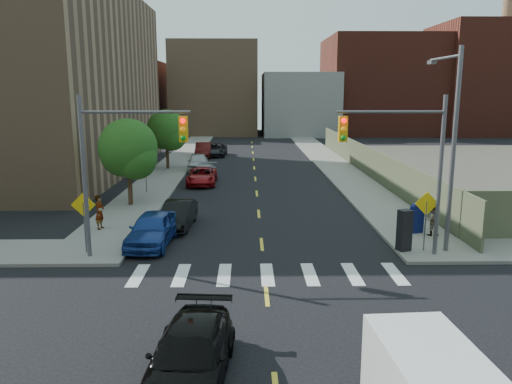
{
  "coord_description": "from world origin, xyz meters",
  "views": [
    {
      "loc": [
        -0.68,
        -14.7,
        7.14
      ],
      "look_at": [
        -0.22,
        10.65,
        2.0
      ],
      "focal_mm": 35.0,
      "sensor_mm": 36.0,
      "label": 1
    }
  ],
  "objects_px": {
    "parked_car_grey": "(216,150)",
    "payphone": "(404,230)",
    "parked_car_blue": "(152,229)",
    "parked_car_red": "(202,176)",
    "pedestrian_west": "(100,212)",
    "pedestrian_east": "(432,220)",
    "parked_car_maroon": "(203,150)",
    "black_sedan": "(190,356)",
    "parked_car_white": "(198,162)",
    "parked_car_silver": "(204,173)",
    "mailbox": "(416,218)",
    "parked_car_black": "(178,215)"
  },
  "relations": [
    {
      "from": "parked_car_blue",
      "to": "parked_car_white",
      "type": "height_order",
      "value": "parked_car_blue"
    },
    {
      "from": "parked_car_grey",
      "to": "payphone",
      "type": "relative_size",
      "value": 2.67
    },
    {
      "from": "parked_car_silver",
      "to": "pedestrian_east",
      "type": "relative_size",
      "value": 2.95
    },
    {
      "from": "parked_car_black",
      "to": "parked_car_red",
      "type": "height_order",
      "value": "parked_car_black"
    },
    {
      "from": "parked_car_silver",
      "to": "pedestrian_west",
      "type": "bearing_deg",
      "value": -100.83
    },
    {
      "from": "parked_car_silver",
      "to": "parked_car_maroon",
      "type": "bearing_deg",
      "value": 99.52
    },
    {
      "from": "parked_car_silver",
      "to": "parked_car_grey",
      "type": "distance_m",
      "value": 15.94
    },
    {
      "from": "parked_car_grey",
      "to": "parked_car_blue",
      "type": "bearing_deg",
      "value": -89.18
    },
    {
      "from": "pedestrian_east",
      "to": "black_sedan",
      "type": "bearing_deg",
      "value": 49.92
    },
    {
      "from": "black_sedan",
      "to": "pedestrian_west",
      "type": "height_order",
      "value": "pedestrian_west"
    },
    {
      "from": "parked_car_red",
      "to": "parked_car_silver",
      "type": "relative_size",
      "value": 1.05
    },
    {
      "from": "parked_car_blue",
      "to": "pedestrian_east",
      "type": "distance_m",
      "value": 13.59
    },
    {
      "from": "parked_car_black",
      "to": "mailbox",
      "type": "relative_size",
      "value": 2.8
    },
    {
      "from": "pedestrian_west",
      "to": "pedestrian_east",
      "type": "distance_m",
      "value": 16.75
    },
    {
      "from": "parked_car_maroon",
      "to": "black_sedan",
      "type": "xyz_separation_m",
      "value": [
        3.38,
        -43.55,
        -0.09
      ]
    },
    {
      "from": "black_sedan",
      "to": "pedestrian_west",
      "type": "distance_m",
      "value": 15.04
    },
    {
      "from": "parked_car_silver",
      "to": "mailbox",
      "type": "relative_size",
      "value": 3.02
    },
    {
      "from": "parked_car_white",
      "to": "parked_car_maroon",
      "type": "xyz_separation_m",
      "value": [
        -0.34,
        9.75,
        0.0
      ]
    },
    {
      "from": "parked_car_blue",
      "to": "black_sedan",
      "type": "height_order",
      "value": "parked_car_blue"
    },
    {
      "from": "parked_car_maroon",
      "to": "payphone",
      "type": "bearing_deg",
      "value": -72.96
    },
    {
      "from": "mailbox",
      "to": "parked_car_white",
      "type": "bearing_deg",
      "value": 108.3
    },
    {
      "from": "parked_car_silver",
      "to": "parked_car_grey",
      "type": "bearing_deg",
      "value": 94.59
    },
    {
      "from": "parked_car_blue",
      "to": "payphone",
      "type": "xyz_separation_m",
      "value": [
        11.45,
        -1.45,
        0.29
      ]
    },
    {
      "from": "parked_car_black",
      "to": "payphone",
      "type": "height_order",
      "value": "payphone"
    },
    {
      "from": "parked_car_maroon",
      "to": "pedestrian_east",
      "type": "bearing_deg",
      "value": -68.34
    },
    {
      "from": "parked_car_grey",
      "to": "pedestrian_east",
      "type": "relative_size",
      "value": 3.22
    },
    {
      "from": "parked_car_black",
      "to": "parked_car_white",
      "type": "distance_m",
      "value": 19.34
    },
    {
      "from": "parked_car_silver",
      "to": "black_sedan",
      "type": "xyz_separation_m",
      "value": [
        2.08,
        -28.5,
        0.04
      ]
    },
    {
      "from": "parked_car_grey",
      "to": "payphone",
      "type": "bearing_deg",
      "value": -70.62
    },
    {
      "from": "mailbox",
      "to": "parked_car_blue",
      "type": "bearing_deg",
      "value": 173.01
    },
    {
      "from": "payphone",
      "to": "pedestrian_west",
      "type": "bearing_deg",
      "value": 146.07
    },
    {
      "from": "parked_car_red",
      "to": "pedestrian_west",
      "type": "xyz_separation_m",
      "value": [
        -4.07,
        -13.22,
        0.38
      ]
    },
    {
      "from": "parked_car_grey",
      "to": "parked_car_black",
      "type": "bearing_deg",
      "value": -87.86
    },
    {
      "from": "parked_car_red",
      "to": "parked_car_grey",
      "type": "bearing_deg",
      "value": 89.39
    },
    {
      "from": "parked_car_blue",
      "to": "parked_car_maroon",
      "type": "distance_m",
      "value": 32.19
    },
    {
      "from": "parked_car_black",
      "to": "parked_car_white",
      "type": "height_order",
      "value": "parked_car_white"
    },
    {
      "from": "parked_car_white",
      "to": "mailbox",
      "type": "distance_m",
      "value": 24.66
    },
    {
      "from": "parked_car_blue",
      "to": "parked_car_white",
      "type": "xyz_separation_m",
      "value": [
        -0.01,
        22.44,
        -0.0
      ]
    },
    {
      "from": "parked_car_grey",
      "to": "pedestrian_east",
      "type": "xyz_separation_m",
      "value": [
        12.61,
        -32.2,
        0.23
      ]
    },
    {
      "from": "parked_car_silver",
      "to": "pedestrian_west",
      "type": "relative_size",
      "value": 2.54
    },
    {
      "from": "parked_car_maroon",
      "to": "black_sedan",
      "type": "height_order",
      "value": "parked_car_maroon"
    },
    {
      "from": "parked_car_silver",
      "to": "parked_car_maroon",
      "type": "distance_m",
      "value": 15.11
    },
    {
      "from": "pedestrian_west",
      "to": "mailbox",
      "type": "bearing_deg",
      "value": -83.53
    },
    {
      "from": "parked_car_black",
      "to": "payphone",
      "type": "distance_m",
      "value": 11.61
    },
    {
      "from": "parked_car_grey",
      "to": "mailbox",
      "type": "bearing_deg",
      "value": -66.74
    },
    {
      "from": "parked_car_blue",
      "to": "parked_car_red",
      "type": "height_order",
      "value": "parked_car_blue"
    },
    {
      "from": "payphone",
      "to": "pedestrian_west",
      "type": "xyz_separation_m",
      "value": [
        -14.57,
        3.81,
        -0.04
      ]
    },
    {
      "from": "parked_car_black",
      "to": "mailbox",
      "type": "xyz_separation_m",
      "value": [
        12.18,
        -1.66,
        0.19
      ]
    },
    {
      "from": "parked_car_grey",
      "to": "black_sedan",
      "type": "bearing_deg",
      "value": -84.86
    },
    {
      "from": "parked_car_red",
      "to": "parked_car_maroon",
      "type": "height_order",
      "value": "parked_car_maroon"
    }
  ]
}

